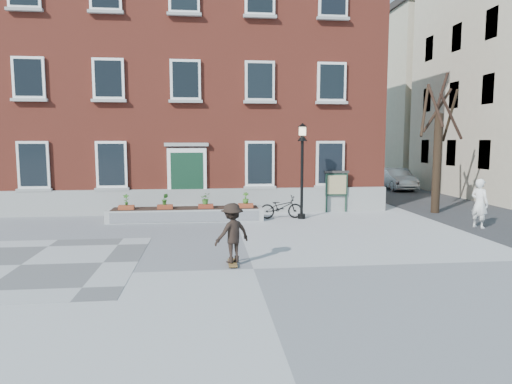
{
  "coord_description": "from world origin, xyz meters",
  "views": [
    {
      "loc": [
        -1.15,
        -11.18,
        3.25
      ],
      "look_at": [
        0.5,
        4.0,
        1.5
      ],
      "focal_mm": 32.0,
      "sensor_mm": 36.0,
      "label": 1
    }
  ],
  "objects": [
    {
      "name": "bystander",
      "position": [
        8.87,
        4.49,
        0.92
      ],
      "size": [
        0.67,
        0.79,
        1.83
      ],
      "primitive_type": "imported",
      "rotation": [
        0.0,
        0.0,
        1.99
      ],
      "color": "white",
      "rests_on": "ground"
    },
    {
      "name": "bicycle",
      "position": [
        1.91,
        7.31,
        0.47
      ],
      "size": [
        1.82,
        0.7,
        0.94
      ],
      "primitive_type": "imported",
      "rotation": [
        0.0,
        0.0,
        1.61
      ],
      "color": "black",
      "rests_on": "ground"
    },
    {
      "name": "brick_building",
      "position": [
        -2.0,
        13.98,
        6.3
      ],
      "size": [
        18.4,
        10.85,
        12.6
      ],
      "color": "maroon",
      "rests_on": "ground"
    },
    {
      "name": "parked_car",
      "position": [
        11.24,
        17.46,
        0.69
      ],
      "size": [
        1.68,
        4.28,
        1.39
      ],
      "primitive_type": "imported",
      "rotation": [
        0.0,
        0.0,
        -0.05
      ],
      "color": "#A8ABAD",
      "rests_on": "ground"
    },
    {
      "name": "skateboarder",
      "position": [
        -0.51,
        0.42,
        0.85
      ],
      "size": [
        1.16,
        1.01,
        1.63
      ],
      "color": "brown",
      "rests_on": "ground"
    },
    {
      "name": "checker_patch",
      "position": [
        -6.0,
        1.0,
        0.01
      ],
      "size": [
        6.0,
        6.0,
        0.01
      ],
      "primitive_type": "cube",
      "color": "#575759",
      "rests_on": "ground"
    },
    {
      "name": "planter_assembly",
      "position": [
        -1.99,
        7.18,
        0.31
      ],
      "size": [
        6.2,
        1.12,
        1.15
      ],
      "color": "#B5B6B1",
      "rests_on": "ground"
    },
    {
      "name": "notice_board",
      "position": [
        4.66,
        8.7,
        1.26
      ],
      "size": [
        1.1,
        0.16,
        1.87
      ],
      "color": "#183125",
      "rests_on": "ground"
    },
    {
      "name": "bare_tree",
      "position": [
        9.01,
        8.01,
        2.79
      ],
      "size": [
        1.83,
        1.83,
        6.16
      ],
      "color": "black",
      "rests_on": "ground"
    },
    {
      "name": "ground",
      "position": [
        0.0,
        0.0,
        0.0
      ],
      "size": [
        100.0,
        100.0,
        0.0
      ],
      "primitive_type": "plane",
      "color": "#A0A0A3",
      "rests_on": "ground"
    },
    {
      "name": "side_street",
      "position": [
        17.99,
        19.78,
        7.02
      ],
      "size": [
        15.2,
        36.0,
        14.5
      ],
      "color": "#363538",
      "rests_on": "ground"
    },
    {
      "name": "lamp_post",
      "position": [
        2.74,
        7.17,
        2.54
      ],
      "size": [
        0.4,
        0.4,
        3.93
      ],
      "color": "black",
      "rests_on": "ground"
    }
  ]
}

